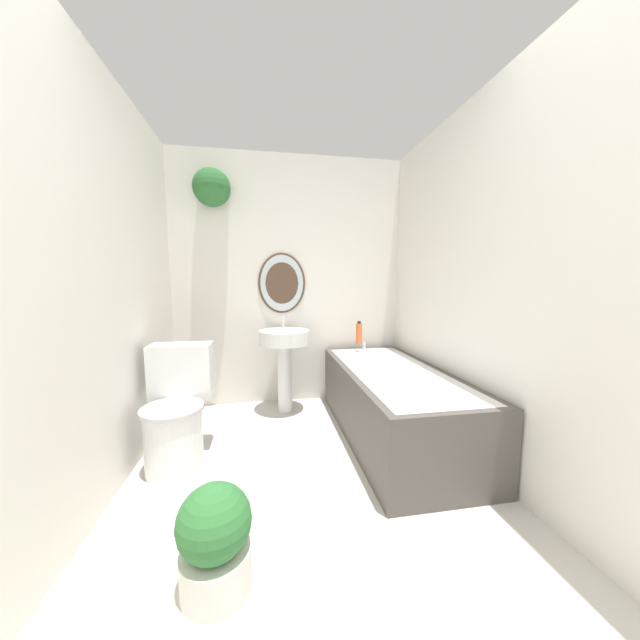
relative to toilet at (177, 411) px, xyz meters
name	(u,v)px	position (x,y,z in m)	size (l,w,h in m)	color
wall_back	(283,274)	(0.77, 1.01, 0.93)	(2.33, 0.33, 2.40)	silver
wall_left	(89,281)	(-0.30, -0.34, 0.85)	(0.06, 2.80, 2.40)	silver
wall_right	(488,282)	(1.97, -0.34, 0.85)	(0.06, 2.80, 2.40)	silver
toilet	(177,411)	(0.00, 0.00, 0.00)	(0.41, 0.57, 0.77)	white
pedestal_sink	(284,349)	(0.76, 0.73, 0.24)	(0.46, 0.46, 0.86)	white
bathtub	(393,401)	(1.55, 0.10, -0.07)	(0.75, 1.70, 0.61)	#4C4742
shampoo_bottle	(359,333)	(1.48, 0.78, 0.36)	(0.06, 0.06, 0.22)	#DB6633
potted_plant	(215,538)	(0.38, -0.99, -0.14)	(0.28, 0.28, 0.43)	silver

